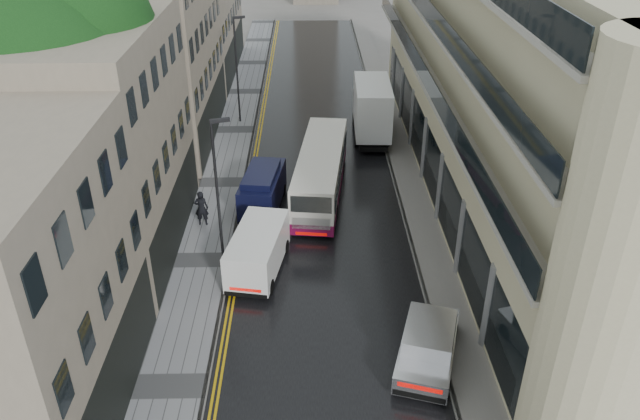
{
  "coord_description": "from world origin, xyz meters",
  "views": [
    {
      "loc": [
        -0.64,
        -6.07,
        17.3
      ],
      "look_at": [
        -0.16,
        18.0,
        3.54
      ],
      "focal_mm": 35.0,
      "sensor_mm": 36.0,
      "label": 1
    }
  ],
  "objects_px": {
    "tree_far": "(124,57)",
    "cream_bus": "(296,195)",
    "tree_near": "(41,124)",
    "navy_van": "(241,201)",
    "white_lorry": "(357,118)",
    "lamp_post_near": "(218,199)",
    "white_van": "(228,270)",
    "lamp_post_far": "(237,71)",
    "pedestrian": "(201,208)",
    "silver_hatchback": "(397,369)"
  },
  "relations": [
    {
      "from": "tree_far",
      "to": "cream_bus",
      "type": "xyz_separation_m",
      "value": [
        10.86,
        -9.65,
        -4.82
      ]
    },
    {
      "from": "tree_near",
      "to": "navy_van",
      "type": "height_order",
      "value": "tree_near"
    },
    {
      "from": "white_lorry",
      "to": "lamp_post_near",
      "type": "relative_size",
      "value": 1.03
    },
    {
      "from": "white_van",
      "to": "lamp_post_near",
      "type": "bearing_deg",
      "value": 115.76
    },
    {
      "from": "tree_near",
      "to": "tree_far",
      "type": "bearing_deg",
      "value": 88.68
    },
    {
      "from": "cream_bus",
      "to": "white_lorry",
      "type": "bearing_deg",
      "value": 74.27
    },
    {
      "from": "tree_near",
      "to": "white_lorry",
      "type": "bearing_deg",
      "value": 40.51
    },
    {
      "from": "white_lorry",
      "to": "white_van",
      "type": "height_order",
      "value": "white_lorry"
    },
    {
      "from": "cream_bus",
      "to": "lamp_post_far",
      "type": "height_order",
      "value": "lamp_post_far"
    },
    {
      "from": "white_lorry",
      "to": "tree_near",
      "type": "bearing_deg",
      "value": -137.67
    },
    {
      "from": "white_lorry",
      "to": "pedestrian",
      "type": "distance_m",
      "value": 13.68
    },
    {
      "from": "tree_near",
      "to": "white_lorry",
      "type": "relative_size",
      "value": 1.8
    },
    {
      "from": "lamp_post_far",
      "to": "white_lorry",
      "type": "bearing_deg",
      "value": -47.61
    },
    {
      "from": "white_lorry",
      "to": "silver_hatchback",
      "type": "distance_m",
      "value": 22.08
    },
    {
      "from": "navy_van",
      "to": "white_lorry",
      "type": "bearing_deg",
      "value": 62.36
    },
    {
      "from": "navy_van",
      "to": "pedestrian",
      "type": "bearing_deg",
      "value": -158.95
    },
    {
      "from": "tree_far",
      "to": "lamp_post_near",
      "type": "bearing_deg",
      "value": -62.82
    },
    {
      "from": "tree_near",
      "to": "cream_bus",
      "type": "relative_size",
      "value": 1.37
    },
    {
      "from": "silver_hatchback",
      "to": "lamp_post_far",
      "type": "height_order",
      "value": "lamp_post_far"
    },
    {
      "from": "cream_bus",
      "to": "silver_hatchback",
      "type": "xyz_separation_m",
      "value": [
        3.89,
        -12.5,
        -0.53
      ]
    },
    {
      "from": "tree_far",
      "to": "pedestrian",
      "type": "distance_m",
      "value": 13.02
    },
    {
      "from": "tree_near",
      "to": "navy_van",
      "type": "relative_size",
      "value": 2.92
    },
    {
      "from": "tree_near",
      "to": "lamp_post_near",
      "type": "bearing_deg",
      "value": -11.43
    },
    {
      "from": "pedestrian",
      "to": "tree_far",
      "type": "bearing_deg",
      "value": -59.93
    },
    {
      "from": "tree_near",
      "to": "cream_bus",
      "type": "xyz_separation_m",
      "value": [
        11.16,
        3.35,
        -5.54
      ]
    },
    {
      "from": "tree_near",
      "to": "cream_bus",
      "type": "height_order",
      "value": "tree_near"
    },
    {
      "from": "tree_near",
      "to": "white_lorry",
      "type": "height_order",
      "value": "tree_near"
    },
    {
      "from": "lamp_post_near",
      "to": "lamp_post_far",
      "type": "bearing_deg",
      "value": 76.72
    },
    {
      "from": "white_van",
      "to": "pedestrian",
      "type": "distance_m",
      "value": 5.99
    },
    {
      "from": "cream_bus",
      "to": "silver_hatchback",
      "type": "distance_m",
      "value": 13.11
    },
    {
      "from": "cream_bus",
      "to": "lamp_post_far",
      "type": "bearing_deg",
      "value": 113.91
    },
    {
      "from": "navy_van",
      "to": "lamp_post_far",
      "type": "bearing_deg",
      "value": 102.94
    },
    {
      "from": "tree_far",
      "to": "lamp_post_near",
      "type": "xyz_separation_m",
      "value": [
        7.48,
        -14.57,
        -2.34
      ]
    },
    {
      "from": "pedestrian",
      "to": "white_lorry",
      "type": "bearing_deg",
      "value": -130.18
    },
    {
      "from": "tree_near",
      "to": "lamp_post_far",
      "type": "relative_size",
      "value": 1.84
    },
    {
      "from": "white_lorry",
      "to": "navy_van",
      "type": "xyz_separation_m",
      "value": [
        -6.9,
        -9.84,
        -0.82
      ]
    },
    {
      "from": "lamp_post_far",
      "to": "tree_far",
      "type": "bearing_deg",
      "value": -165.01
    },
    {
      "from": "lamp_post_near",
      "to": "navy_van",
      "type": "bearing_deg",
      "value": 68.64
    },
    {
      "from": "white_van",
      "to": "navy_van",
      "type": "distance_m",
      "value": 6.13
    },
    {
      "from": "cream_bus",
      "to": "navy_van",
      "type": "bearing_deg",
      "value": -167.66
    },
    {
      "from": "cream_bus",
      "to": "white_lorry",
      "type": "distance_m",
      "value": 10.35
    },
    {
      "from": "lamp_post_far",
      "to": "silver_hatchback",
      "type": "bearing_deg",
      "value": -91.87
    },
    {
      "from": "cream_bus",
      "to": "lamp_post_near",
      "type": "relative_size",
      "value": 1.35
    },
    {
      "from": "silver_hatchback",
      "to": "white_van",
      "type": "height_order",
      "value": "white_van"
    },
    {
      "from": "cream_bus",
      "to": "lamp_post_far",
      "type": "xyz_separation_m",
      "value": [
        -4.35,
        14.05,
        2.49
      ]
    },
    {
      "from": "lamp_post_far",
      "to": "white_van",
      "type": "bearing_deg",
      "value": -105.21
    },
    {
      "from": "tree_far",
      "to": "white_van",
      "type": "bearing_deg",
      "value": -63.82
    },
    {
      "from": "silver_hatchback",
      "to": "navy_van",
      "type": "height_order",
      "value": "navy_van"
    },
    {
      "from": "tree_near",
      "to": "tree_far",
      "type": "relative_size",
      "value": 1.11
    },
    {
      "from": "white_van",
      "to": "white_lorry",
      "type": "bearing_deg",
      "value": 76.75
    }
  ]
}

